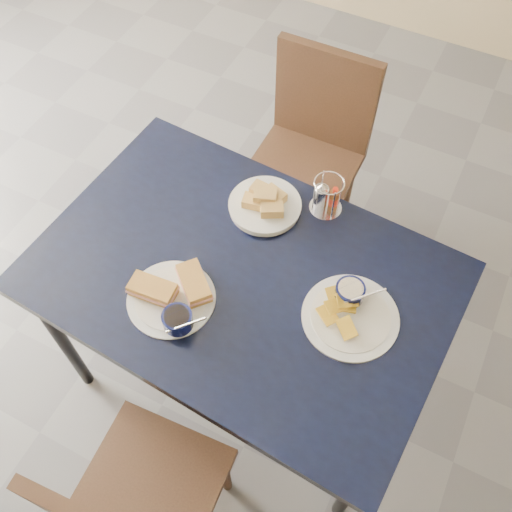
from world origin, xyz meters
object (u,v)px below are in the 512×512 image
at_px(sandwich_plate, 174,297).
at_px(condiment_caddy, 326,197).
at_px(bread_basket, 265,204).
at_px(chair_near, 133,504).
at_px(chair_far, 312,142).
at_px(dining_table, 242,284).
at_px(plantain_plate, 349,308).

distance_m(sandwich_plate, condiment_caddy, 0.60).
height_order(sandwich_plate, bread_basket, sandwich_plate).
bearing_deg(sandwich_plate, chair_near, -74.83).
distance_m(bread_basket, condiment_caddy, 0.20).
bearing_deg(sandwich_plate, condiment_caddy, 63.49).
relative_size(chair_far, bread_basket, 3.78).
distance_m(dining_table, condiment_caddy, 0.40).
distance_m(chair_near, condiment_caddy, 1.11).
xyz_separation_m(sandwich_plate, condiment_caddy, (0.27, 0.54, 0.03)).
xyz_separation_m(dining_table, plantain_plate, (0.35, 0.03, 0.08)).
relative_size(dining_table, bread_basket, 5.60).
relative_size(dining_table, chair_far, 1.48).
height_order(chair_far, sandwich_plate, chair_far).
bearing_deg(chair_near, bread_basket, 93.15).
bearing_deg(chair_far, bread_basket, -84.76).
bearing_deg(dining_table, plantain_plate, 4.86).
relative_size(chair_near, condiment_caddy, 6.36).
relative_size(plantain_plate, condiment_caddy, 2.15).
xyz_separation_m(sandwich_plate, plantain_plate, (0.49, 0.21, -0.01)).
height_order(dining_table, chair_near, chair_near).
bearing_deg(sandwich_plate, plantain_plate, 22.86).
xyz_separation_m(chair_near, sandwich_plate, (-0.14, 0.53, 0.28)).
height_order(chair_near, plantain_plate, plantain_plate).
height_order(chair_far, condiment_caddy, chair_far).
xyz_separation_m(plantain_plate, condiment_caddy, (-0.22, 0.33, 0.04)).
distance_m(plantain_plate, condiment_caddy, 0.40).
height_order(chair_far, plantain_plate, chair_far).
height_order(dining_table, sandwich_plate, sandwich_plate).
bearing_deg(dining_table, bread_basket, 100.64).
xyz_separation_m(dining_table, sandwich_plate, (-0.14, -0.18, 0.09)).
height_order(chair_far, bread_basket, chair_far).
xyz_separation_m(chair_far, condiment_caddy, (0.23, -0.48, 0.28)).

